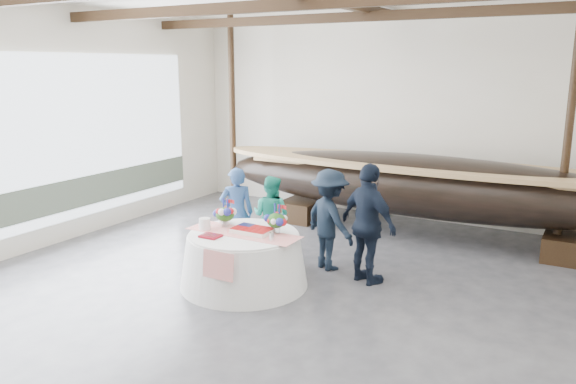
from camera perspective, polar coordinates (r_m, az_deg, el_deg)
The scene contains 12 objects.
floor at distance 8.04m, azimuth -3.81°, elevation -12.12°, with size 10.00×12.00×0.01m, color #3D3D42.
wall_back at distance 12.78m, azimuth 11.07°, elevation 7.48°, with size 10.00×0.02×4.50m, color silver.
wall_left at distance 10.95m, azimuth -26.57°, elevation 5.51°, with size 0.02×12.00×4.50m, color silver.
pavilion_structure at distance 7.99m, azimuth -0.96°, elevation 17.24°, with size 9.80×11.76×4.50m.
open_bay at distance 11.54m, azimuth -22.13°, elevation 4.10°, with size 0.03×7.00×3.20m.
longboat_display at distance 11.36m, azimuth 13.41°, elevation 0.68°, with size 8.90×1.78×1.67m.
banquet_table at distance 8.83m, azimuth -4.51°, elevation -6.81°, with size 1.99×1.99×0.85m.
tabletop_items at distance 8.79m, azimuth -4.34°, elevation -2.96°, with size 1.84×0.95×0.40m.
guest_woman_blue at distance 9.97m, azimuth -5.23°, elevation -2.14°, with size 0.60×0.39×1.64m, color navy.
guest_woman_teal at distance 10.07m, azimuth -1.73°, elevation -2.46°, with size 0.71×0.56×1.47m, color teal.
guest_man_left at distance 9.41m, azimuth 4.25°, elevation -2.83°, with size 1.10×0.63×1.71m, color black.
guest_man_right at distance 8.84m, azimuth 8.17°, elevation -3.26°, with size 1.12×0.47×1.92m, color black.
Camera 1 is at (4.04, -6.07, 3.38)m, focal length 35.00 mm.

